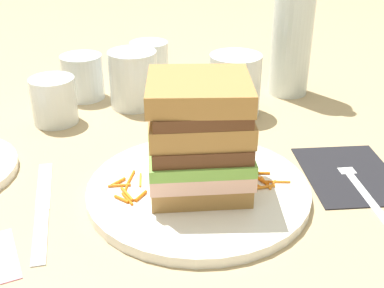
% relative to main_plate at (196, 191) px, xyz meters
% --- Properties ---
extents(ground_plane, '(3.00, 3.00, 0.00)m').
position_rel_main_plate_xyz_m(ground_plane, '(0.00, 0.00, -0.01)').
color(ground_plane, tan).
extents(main_plate, '(0.26, 0.26, 0.01)m').
position_rel_main_plate_xyz_m(main_plate, '(0.00, 0.00, 0.00)').
color(main_plate, white).
rests_on(main_plate, ground_plane).
extents(sandwich, '(0.12, 0.12, 0.13)m').
position_rel_main_plate_xyz_m(sandwich, '(0.00, -0.00, 0.07)').
color(sandwich, '#A87A42').
rests_on(sandwich, main_plate).
extents(carrot_shred_0, '(0.02, 0.02, 0.00)m').
position_rel_main_plate_xyz_m(carrot_shred_0, '(-0.09, -0.01, 0.01)').
color(carrot_shred_0, orange).
rests_on(carrot_shred_0, main_plate).
extents(carrot_shred_1, '(0.01, 0.03, 0.00)m').
position_rel_main_plate_xyz_m(carrot_shred_1, '(-0.08, -0.01, 0.01)').
color(carrot_shred_1, orange).
rests_on(carrot_shred_1, main_plate).
extents(carrot_shred_2, '(0.02, 0.02, 0.00)m').
position_rel_main_plate_xyz_m(carrot_shred_2, '(-0.06, -0.01, 0.01)').
color(carrot_shred_2, orange).
rests_on(carrot_shred_2, main_plate).
extents(carrot_shred_3, '(0.01, 0.03, 0.00)m').
position_rel_main_plate_xyz_m(carrot_shred_3, '(-0.06, 0.02, 0.01)').
color(carrot_shred_3, orange).
rests_on(carrot_shred_3, main_plate).
extents(carrot_shred_4, '(0.02, 0.02, 0.00)m').
position_rel_main_plate_xyz_m(carrot_shred_4, '(-0.09, 0.02, 0.01)').
color(carrot_shred_4, orange).
rests_on(carrot_shred_4, main_plate).
extents(carrot_shred_5, '(0.01, 0.02, 0.00)m').
position_rel_main_plate_xyz_m(carrot_shred_5, '(-0.08, 0.01, 0.01)').
color(carrot_shred_5, orange).
rests_on(carrot_shred_5, main_plate).
extents(carrot_shred_6, '(0.01, 0.03, 0.00)m').
position_rel_main_plate_xyz_m(carrot_shred_6, '(-0.07, 0.03, 0.01)').
color(carrot_shred_6, orange).
rests_on(carrot_shred_6, main_plate).
extents(carrot_shred_7, '(0.03, 0.00, 0.00)m').
position_rel_main_plate_xyz_m(carrot_shred_7, '(-0.09, 0.01, 0.01)').
color(carrot_shred_7, orange).
rests_on(carrot_shred_7, main_plate).
extents(carrot_shred_8, '(0.01, 0.02, 0.00)m').
position_rel_main_plate_xyz_m(carrot_shred_8, '(-0.08, -0.02, 0.01)').
color(carrot_shred_8, orange).
rests_on(carrot_shred_8, main_plate).
extents(carrot_shred_9, '(0.03, 0.01, 0.00)m').
position_rel_main_plate_xyz_m(carrot_shred_9, '(0.09, -0.01, 0.01)').
color(carrot_shred_9, orange).
rests_on(carrot_shred_9, main_plate).
extents(carrot_shred_10, '(0.01, 0.02, 0.00)m').
position_rel_main_plate_xyz_m(carrot_shred_10, '(0.07, 0.01, 0.01)').
color(carrot_shred_10, orange).
rests_on(carrot_shred_10, main_plate).
extents(carrot_shred_11, '(0.02, 0.02, 0.00)m').
position_rel_main_plate_xyz_m(carrot_shred_11, '(0.06, 0.00, 0.01)').
color(carrot_shred_11, orange).
rests_on(carrot_shred_11, main_plate).
extents(carrot_shred_12, '(0.03, 0.02, 0.00)m').
position_rel_main_plate_xyz_m(carrot_shred_12, '(0.06, -0.00, 0.01)').
color(carrot_shred_12, orange).
rests_on(carrot_shred_12, main_plate).
extents(carrot_shred_13, '(0.01, 0.02, 0.00)m').
position_rel_main_plate_xyz_m(carrot_shred_13, '(0.09, -0.01, 0.01)').
color(carrot_shred_13, orange).
rests_on(carrot_shred_13, main_plate).
extents(carrot_shred_14, '(0.03, 0.01, 0.00)m').
position_rel_main_plate_xyz_m(carrot_shred_14, '(0.07, -0.02, 0.01)').
color(carrot_shred_14, orange).
rests_on(carrot_shred_14, main_plate).
extents(carrot_shred_15, '(0.01, 0.02, 0.00)m').
position_rel_main_plate_xyz_m(carrot_shred_15, '(0.07, -0.01, 0.01)').
color(carrot_shred_15, orange).
rests_on(carrot_shred_15, main_plate).
extents(carrot_shred_16, '(0.03, 0.01, 0.00)m').
position_rel_main_plate_xyz_m(carrot_shred_16, '(0.08, 0.02, 0.01)').
color(carrot_shred_16, orange).
rests_on(carrot_shred_16, main_plate).
extents(carrot_shred_17, '(0.01, 0.03, 0.00)m').
position_rel_main_plate_xyz_m(carrot_shred_17, '(0.08, -0.01, 0.01)').
color(carrot_shred_17, orange).
rests_on(carrot_shred_17, main_plate).
extents(carrot_shred_18, '(0.02, 0.03, 0.00)m').
position_rel_main_plate_xyz_m(carrot_shred_18, '(0.08, 0.00, 0.01)').
color(carrot_shred_18, orange).
rests_on(carrot_shred_18, main_plate).
extents(napkin_dark, '(0.12, 0.15, 0.00)m').
position_rel_main_plate_xyz_m(napkin_dark, '(0.20, 0.02, -0.00)').
color(napkin_dark, black).
rests_on(napkin_dark, ground_plane).
extents(fork, '(0.02, 0.17, 0.00)m').
position_rel_main_plate_xyz_m(fork, '(0.20, -0.01, -0.00)').
color(fork, silver).
rests_on(fork, napkin_dark).
extents(knife, '(0.03, 0.20, 0.00)m').
position_rel_main_plate_xyz_m(knife, '(-0.17, -0.00, -0.00)').
color(knife, silver).
rests_on(knife, ground_plane).
extents(juice_glass, '(0.08, 0.08, 0.09)m').
position_rel_main_plate_xyz_m(juice_glass, '(0.10, 0.23, 0.04)').
color(juice_glass, white).
rests_on(juice_glass, ground_plane).
extents(water_bottle, '(0.07, 0.07, 0.31)m').
position_rel_main_plate_xyz_m(water_bottle, '(0.21, 0.30, 0.13)').
color(water_bottle, silver).
rests_on(water_bottle, ground_plane).
extents(empty_tumbler_0, '(0.07, 0.07, 0.07)m').
position_rel_main_plate_xyz_m(empty_tumbler_0, '(-0.18, 0.24, 0.03)').
color(empty_tumbler_0, silver).
rests_on(empty_tumbler_0, ground_plane).
extents(empty_tumbler_1, '(0.08, 0.08, 0.09)m').
position_rel_main_plate_xyz_m(empty_tumbler_1, '(-0.05, 0.28, 0.04)').
color(empty_tumbler_1, silver).
rests_on(empty_tumbler_1, ground_plane).
extents(empty_tumbler_2, '(0.07, 0.07, 0.08)m').
position_rel_main_plate_xyz_m(empty_tumbler_2, '(-0.02, 0.39, 0.03)').
color(empty_tumbler_2, silver).
rests_on(empty_tumbler_2, ground_plane).
extents(empty_tumbler_3, '(0.07, 0.07, 0.07)m').
position_rel_main_plate_xyz_m(empty_tumbler_3, '(-0.14, 0.33, 0.03)').
color(empty_tumbler_3, silver).
rests_on(empty_tumbler_3, ground_plane).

